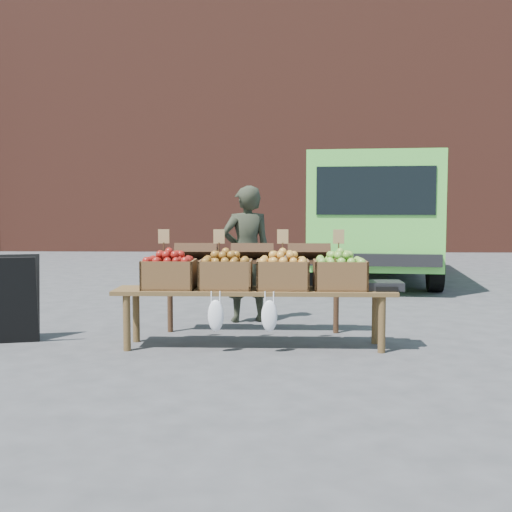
# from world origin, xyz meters

# --- Properties ---
(ground) EXTENTS (80.00, 80.00, 0.00)m
(ground) POSITION_xyz_m (0.00, 0.00, 0.00)
(ground) COLOR #434345
(brick_building) EXTENTS (24.00, 4.00, 10.00)m
(brick_building) POSITION_xyz_m (0.00, 15.00, 5.00)
(brick_building) COLOR brown
(brick_building) RESTS_ON ground
(delivery_van) EXTENTS (2.83, 5.17, 2.21)m
(delivery_van) POSITION_xyz_m (1.72, 6.11, 1.11)
(delivery_van) COLOR #62DF4D
(delivery_van) RESTS_ON ground
(vendor) EXTENTS (0.67, 0.53, 1.61)m
(vendor) POSITION_xyz_m (-0.37, 1.73, 0.80)
(vendor) COLOR #2A2E21
(vendor) RESTS_ON ground
(chalkboard_sign) EXTENTS (0.65, 0.46, 0.89)m
(chalkboard_sign) POSITION_xyz_m (-2.70, 0.46, 0.45)
(chalkboard_sign) COLOR black
(chalkboard_sign) RESTS_ON ground
(back_table) EXTENTS (2.10, 0.44, 1.04)m
(back_table) POSITION_xyz_m (-0.27, 1.08, 0.52)
(back_table) COLOR #3C2617
(back_table) RESTS_ON ground
(display_bench) EXTENTS (2.70, 0.56, 0.57)m
(display_bench) POSITION_xyz_m (-0.23, 0.36, 0.28)
(display_bench) COLOR brown
(display_bench) RESTS_ON ground
(crate_golden_apples) EXTENTS (0.50, 0.40, 0.28)m
(crate_golden_apples) POSITION_xyz_m (-1.06, 0.36, 0.71)
(crate_golden_apples) COLOR maroon
(crate_golden_apples) RESTS_ON display_bench
(crate_russet_pears) EXTENTS (0.50, 0.40, 0.28)m
(crate_russet_pears) POSITION_xyz_m (-0.51, 0.36, 0.71)
(crate_russet_pears) COLOR #854D0F
(crate_russet_pears) RESTS_ON display_bench
(crate_red_apples) EXTENTS (0.50, 0.40, 0.28)m
(crate_red_apples) POSITION_xyz_m (0.04, 0.36, 0.71)
(crate_red_apples) COLOR #AB9E27
(crate_red_apples) RESTS_ON display_bench
(crate_green_apples) EXTENTS (0.50, 0.40, 0.28)m
(crate_green_apples) POSITION_xyz_m (0.59, 0.36, 0.71)
(crate_green_apples) COLOR #408122
(crate_green_apples) RESTS_ON display_bench
(weighing_scale) EXTENTS (0.34, 0.30, 0.08)m
(weighing_scale) POSITION_xyz_m (1.02, 0.36, 0.61)
(weighing_scale) COLOR black
(weighing_scale) RESTS_ON display_bench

